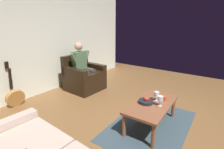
% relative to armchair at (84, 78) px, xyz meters
% --- Properties ---
extents(ground_plane, '(7.13, 7.13, 0.00)m').
position_rel_armchair_xyz_m(ground_plane, '(0.45, 2.30, -0.32)').
color(ground_plane, brown).
extents(wall_back, '(5.73, 0.06, 2.75)m').
position_rel_armchair_xyz_m(wall_back, '(0.45, -0.70, 1.05)').
color(wall_back, silver).
rests_on(wall_back, ground).
extents(rug, '(1.84, 1.22, 0.01)m').
position_rel_armchair_xyz_m(rug, '(0.53, 2.13, -0.32)').
color(rug, '#34454D').
rests_on(rug, ground).
extents(armchair, '(0.86, 0.83, 0.91)m').
position_rel_armchair_xyz_m(armchair, '(0.00, 0.00, 0.00)').
color(armchair, black).
rests_on(armchair, ground).
extents(person_seated, '(0.64, 0.58, 1.24)m').
position_rel_armchair_xyz_m(person_seated, '(-0.00, -0.02, 0.35)').
color(person_seated, '#4F6C49').
rests_on(person_seated, ground).
extents(coffee_table, '(1.13, 0.60, 0.42)m').
position_rel_armchair_xyz_m(coffee_table, '(0.53, 2.13, 0.04)').
color(coffee_table, brown).
rests_on(coffee_table, ground).
extents(guitar, '(0.37, 0.24, 0.96)m').
position_rel_armchair_xyz_m(guitar, '(1.54, -0.50, -0.11)').
color(guitar, '#B37A3D').
rests_on(guitar, ground).
extents(wine_glass_near, '(0.09, 0.09, 0.16)m').
position_rel_armchair_xyz_m(wine_glass_near, '(0.38, 2.14, 0.20)').
color(wine_glass_near, silver).
rests_on(wine_glass_near, coffee_table).
extents(wine_glass_far, '(0.08, 0.08, 0.17)m').
position_rel_armchair_xyz_m(wine_glass_far, '(0.54, 2.27, 0.22)').
color(wine_glass_far, silver).
rests_on(wine_glass_far, coffee_table).
extents(fruit_bowl, '(0.24, 0.24, 0.11)m').
position_rel_armchair_xyz_m(fruit_bowl, '(0.58, 2.04, 0.13)').
color(fruit_bowl, black).
rests_on(fruit_bowl, coffee_table).
extents(candle_jar, '(0.09, 0.09, 0.08)m').
position_rel_armchair_xyz_m(candle_jar, '(0.30, 2.25, 0.13)').
color(candle_jar, '#BA4823').
rests_on(candle_jar, coffee_table).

